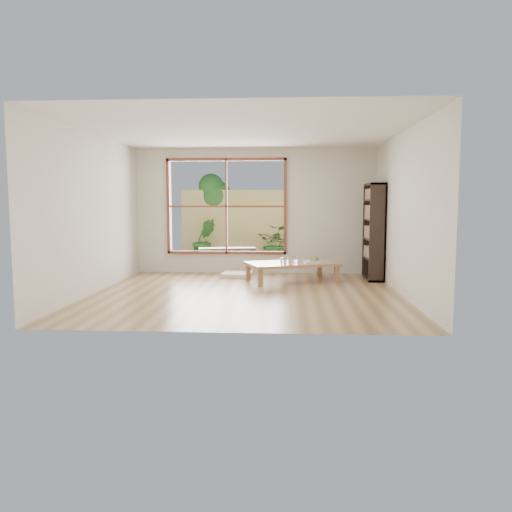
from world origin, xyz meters
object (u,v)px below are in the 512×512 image
Objects in this scene: bookshelf at (374,232)px; garden_bench at (227,250)px; low_table at (292,265)px; food_tray at (313,261)px.

garden_bench is (-3.04, 1.79, -0.54)m from bookshelf.
low_table is 1.72m from bookshelf.
low_table is at bearing -69.01° from garden_bench.
bookshelf is 3.57m from garden_bench.
food_tray reaches higher than garden_bench.
low_table is at bearing -167.11° from bookshelf.
bookshelf is 5.64× the size of food_tray.
bookshelf reaches higher than food_tray.
low_table is 5.74× the size of food_tray.
garden_bench is (-1.88, 2.09, -0.01)m from food_tray.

